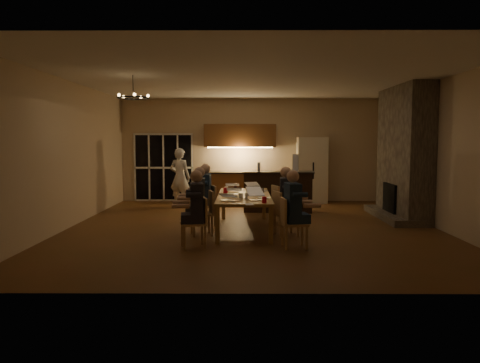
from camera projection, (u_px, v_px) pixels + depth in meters
name	position (u px, v px, depth m)	size (l,w,h in m)	color
floor	(252.00, 227.00, 10.29)	(9.00, 9.00, 0.00)	brown
back_wall	(250.00, 150.00, 14.65)	(8.00, 0.04, 3.20)	#C9B08E
left_wall	(68.00, 154.00, 10.18)	(0.04, 9.00, 3.20)	#C9B08E
right_wall	(438.00, 154.00, 10.12)	(0.04, 9.00, 3.20)	#C9B08E
ceiling	(253.00, 79.00, 10.01)	(8.00, 9.00, 0.04)	white
french_doors	(164.00, 168.00, 14.67)	(1.86, 0.08, 2.10)	black
fireplace	(404.00, 153.00, 11.32)	(0.58, 2.50, 3.20)	#686051
kitchenette	(240.00, 163.00, 14.37)	(2.24, 0.68, 2.40)	brown
refrigerator	(312.00, 170.00, 14.32)	(0.90, 0.68, 2.00)	#EFE6C8
dining_table	(244.00, 213.00, 9.91)	(1.10, 2.87, 0.75)	#B58B48
bar_island	(278.00, 192.00, 12.50)	(1.89, 0.68, 1.08)	black
chair_left_near	(193.00, 223.00, 8.29)	(0.44, 0.44, 0.89)	tan
chair_left_mid	(202.00, 213.00, 9.37)	(0.44, 0.44, 0.89)	tan
chair_left_far	(205.00, 206.00, 10.48)	(0.44, 0.44, 0.89)	tan
chair_right_near	(294.00, 223.00, 8.24)	(0.44, 0.44, 0.89)	tan
chair_right_mid	(286.00, 213.00, 9.35)	(0.44, 0.44, 0.89)	tan
chair_right_far	(284.00, 205.00, 10.58)	(0.44, 0.44, 0.89)	tan
person_left_near	(197.00, 209.00, 8.26)	(0.60, 0.60, 1.38)	#272832
person_right_near	(293.00, 209.00, 8.25)	(0.60, 0.60, 1.38)	#1B2C44
person_left_mid	(200.00, 201.00, 9.35)	(0.60, 0.60, 1.38)	#383D43
person_right_mid	(285.00, 201.00, 9.41)	(0.60, 0.60, 1.38)	#272832
person_left_far	(206.00, 194.00, 10.53)	(0.60, 0.60, 1.38)	#1B2C44
standing_person	(180.00, 177.00, 13.42)	(0.62, 0.40, 1.69)	silver
chandelier	(133.00, 98.00, 9.33)	(0.62, 0.62, 0.03)	black
laptop_a	(230.00, 195.00, 8.88)	(0.32, 0.28, 0.23)	silver
laptop_b	(257.00, 195.00, 8.98)	(0.32, 0.28, 0.23)	silver
laptop_c	(234.00, 189.00, 10.00)	(0.32, 0.28, 0.23)	silver
laptop_d	(255.00, 190.00, 9.84)	(0.32, 0.28, 0.23)	silver
laptop_e	(233.00, 185.00, 11.02)	(0.32, 0.28, 0.23)	silver
laptop_f	(254.00, 185.00, 10.96)	(0.32, 0.28, 0.23)	silver
mug_front	(241.00, 195.00, 9.37)	(0.08, 0.08, 0.10)	silver
mug_mid	(248.00, 190.00, 10.39)	(0.08, 0.08, 0.10)	silver
mug_back	(226.00, 189.00, 10.68)	(0.08, 0.08, 0.10)	silver
redcup_near	(264.00, 200.00, 8.60)	(0.09, 0.09, 0.12)	red
redcup_mid	(225.00, 190.00, 10.24)	(0.10, 0.10, 0.12)	red
can_silver	(246.00, 196.00, 9.24)	(0.06, 0.06, 0.12)	#B2B2B7
can_cola	(235.00, 186.00, 11.32)	(0.07, 0.07, 0.12)	#3F0F0C
can_right	(263.00, 191.00, 10.15)	(0.06, 0.06, 0.12)	#B2B2B7
plate_near	(264.00, 198.00, 9.32)	(0.25, 0.25, 0.02)	silver
plate_left	(228.00, 200.00, 8.97)	(0.25, 0.25, 0.02)	silver
plate_far	(262.00, 191.00, 10.65)	(0.24, 0.24, 0.02)	silver
notepad	(249.00, 205.00, 8.37)	(0.15, 0.20, 0.01)	white
bar_bottle	(259.00, 167.00, 12.43)	(0.08, 0.08, 0.24)	#99999E
bar_blender	(296.00, 163.00, 12.33)	(0.15, 0.15, 0.47)	silver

